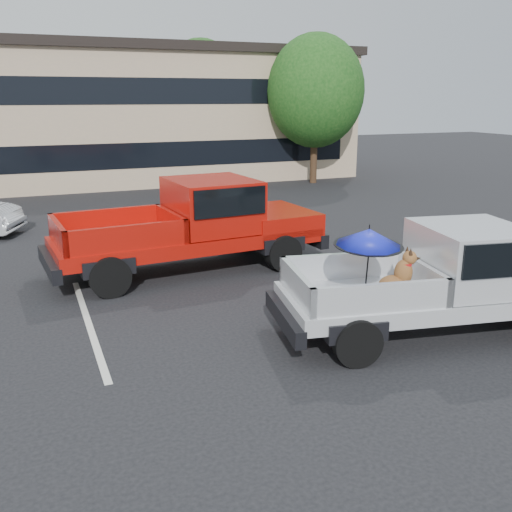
% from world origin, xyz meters
% --- Properties ---
extents(ground, '(90.00, 90.00, 0.00)m').
position_xyz_m(ground, '(0.00, 0.00, 0.00)').
color(ground, black).
rests_on(ground, ground).
extents(stripe_left, '(0.12, 5.00, 0.01)m').
position_xyz_m(stripe_left, '(-3.00, 2.00, 0.00)').
color(stripe_left, silver).
rests_on(stripe_left, ground).
extents(stripe_right, '(0.12, 5.00, 0.01)m').
position_xyz_m(stripe_right, '(3.00, 2.00, 0.00)').
color(stripe_right, silver).
rests_on(stripe_right, ground).
extents(motel_building, '(20.40, 8.40, 6.30)m').
position_xyz_m(motel_building, '(2.00, 20.99, 3.21)').
color(motel_building, tan).
rests_on(motel_building, ground).
extents(tree_right, '(4.46, 4.46, 6.78)m').
position_xyz_m(tree_right, '(9.00, 16.00, 4.21)').
color(tree_right, '#332114').
rests_on(tree_right, ground).
extents(tree_back, '(4.68, 4.68, 7.11)m').
position_xyz_m(tree_back, '(6.00, 24.00, 4.41)').
color(tree_back, '#332114').
rests_on(tree_back, ground).
extents(silver_pickup, '(5.95, 2.94, 2.06)m').
position_xyz_m(silver_pickup, '(2.90, -0.79, 1.05)').
color(silver_pickup, black).
rests_on(silver_pickup, ground).
extents(red_pickup, '(6.61, 2.79, 2.13)m').
position_xyz_m(red_pickup, '(0.04, 4.53, 1.16)').
color(red_pickup, black).
rests_on(red_pickup, ground).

